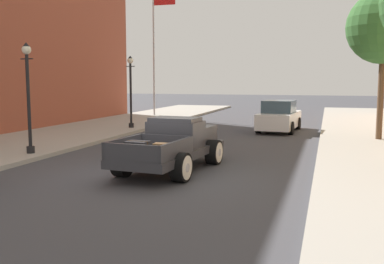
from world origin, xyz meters
TOP-DOWN VIEW (x-y plane):
  - ground_plane at (0.00, 0.00)m, footprint 140.00×140.00m
  - hotrod_truck_gunmetal at (0.35, 1.25)m, footprint 2.45×5.03m
  - car_background_white at (2.35, 12.30)m, footprint 2.09×4.41m
  - street_lamp_near at (-5.18, 1.65)m, footprint 0.50×0.32m
  - street_lamp_far at (-5.37, 10.43)m, footprint 0.50×0.32m
  - flagpole at (-7.16, 18.77)m, footprint 1.74×0.16m
  - street_tree_second at (6.97, 9.30)m, footprint 3.14×3.14m

SIDE VIEW (x-z plane):
  - ground_plane at x=0.00m, z-range 0.00..0.00m
  - hotrod_truck_gunmetal at x=0.35m, z-range -0.04..1.54m
  - car_background_white at x=2.35m, z-range -0.06..1.59m
  - street_lamp_near at x=-5.18m, z-range 0.46..4.31m
  - street_lamp_far at x=-5.37m, z-range 0.46..4.31m
  - street_tree_second at x=6.97m, z-range 1.74..8.11m
  - flagpole at x=-7.16m, z-range 1.19..10.35m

